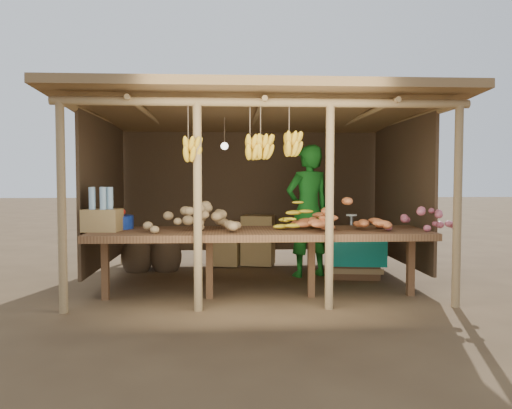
{
  "coord_description": "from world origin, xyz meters",
  "views": [
    {
      "loc": [
        -0.39,
        -6.75,
        1.4
      ],
      "look_at": [
        0.0,
        0.0,
        1.05
      ],
      "focal_mm": 35.0,
      "sensor_mm": 36.0,
      "label": 1
    }
  ],
  "objects": [
    {
      "name": "counter",
      "position": [
        0.0,
        -0.95,
        0.74
      ],
      "size": [
        3.9,
        1.05,
        0.8
      ],
      "color": "brown",
      "rests_on": "ground"
    },
    {
      "name": "potato_heap",
      "position": [
        -0.78,
        -1.03,
        0.99
      ],
      "size": [
        1.27,
        1.0,
        0.37
      ],
      "primitive_type": null,
      "rotation": [
        0.0,
        0.0,
        -0.33
      ],
      "color": "#93754C",
      "rests_on": "counter"
    },
    {
      "name": "tomato_basin",
      "position": [
        -1.75,
        -0.69,
        0.9
      ],
      "size": [
        0.45,
        0.45,
        0.24
      ],
      "rotation": [
        0.0,
        0.0,
        -0.43
      ],
      "color": "navy",
      "rests_on": "counter"
    },
    {
      "name": "bottle_box",
      "position": [
        -1.82,
        -0.97,
        0.99
      ],
      "size": [
        0.43,
        0.35,
        0.51
      ],
      "color": "#9A7845",
      "rests_on": "counter"
    },
    {
      "name": "carton_stack",
      "position": [
        -0.08,
        1.2,
        0.35
      ],
      "size": [
        1.13,
        0.52,
        0.79
      ],
      "color": "#9A7845",
      "rests_on": "ground"
    },
    {
      "name": "tarp_crate",
      "position": [
        1.4,
        0.23,
        0.37
      ],
      "size": [
        0.85,
        0.76,
        0.91
      ],
      "color": "brown",
      "rests_on": "ground"
    },
    {
      "name": "burlap_sacks",
      "position": [
        -1.54,
        0.83,
        0.28
      ],
      "size": [
        0.91,
        0.48,
        0.64
      ],
      "color": "#4A3522",
      "rests_on": "ground"
    },
    {
      "name": "onion_heap",
      "position": [
        1.87,
        -1.05,
        0.98
      ],
      "size": [
        0.98,
        0.71,
        0.36
      ],
      "primitive_type": null,
      "rotation": [
        0.0,
        0.0,
        -0.23
      ],
      "color": "#C5606F",
      "rests_on": "counter"
    },
    {
      "name": "stall_structure",
      "position": [
        -0.02,
        0.06,
        1.93
      ],
      "size": [
        4.7,
        3.5,
        2.43
      ],
      "color": "#9B7B50",
      "rests_on": "ground"
    },
    {
      "name": "sweet_potato_heap",
      "position": [
        0.94,
        -0.99,
        0.98
      ],
      "size": [
        1.12,
        0.72,
        0.36
      ],
      "primitive_type": null,
      "rotation": [
        0.0,
        0.0,
        -0.08
      ],
      "color": "#C16331",
      "rests_on": "counter"
    },
    {
      "name": "vendor",
      "position": [
        0.76,
        0.31,
        0.94
      ],
      "size": [
        0.8,
        0.66,
        1.88
      ],
      "primitive_type": "imported",
      "rotation": [
        0.0,
        0.0,
        3.51
      ],
      "color": "#17681B",
      "rests_on": "ground"
    },
    {
      "name": "ground",
      "position": [
        0.0,
        0.0,
        0.0
      ],
      "size": [
        60.0,
        60.0,
        0.0
      ],
      "primitive_type": "plane",
      "color": "brown",
      "rests_on": "ground"
    },
    {
      "name": "banana_pile",
      "position": [
        0.49,
        -0.87,
        0.97
      ],
      "size": [
        0.55,
        0.33,
        0.34
      ],
      "primitive_type": null,
      "rotation": [
        0.0,
        0.0,
        0.01
      ],
      "color": "gold",
      "rests_on": "counter"
    }
  ]
}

